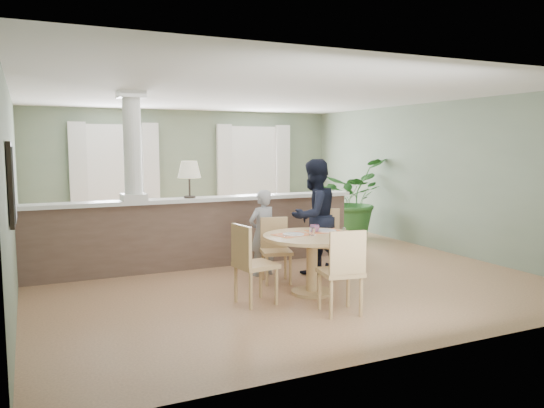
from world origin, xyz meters
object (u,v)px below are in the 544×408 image
dining_table (312,247)px  chair_far_boy (275,247)px  sofa (207,225)px  chair_far_man (324,239)px  chair_near (343,268)px  chair_side (250,261)px  child_person (262,233)px  houseplant (350,199)px  man_person (314,216)px

dining_table → chair_far_boy: chair_far_boy is taller
sofa → chair_far_man: chair_far_man is taller
sofa → chair_near: (0.18, -4.42, 0.11)m
sofa → chair_side: (-0.62, -3.61, 0.11)m
dining_table → chair_far_man: size_ratio=1.29×
dining_table → child_person: (-0.19, 1.16, 0.02)m
houseplant → chair_side: (-3.63, -3.39, -0.28)m
dining_table → sofa: bearing=94.8°
dining_table → child_person: size_ratio=1.00×
chair_far_man → chair_side: 1.79m
child_person → chair_far_boy: bearing=80.4°
sofa → houseplant: bearing=9.5°
houseplant → chair_far_boy: size_ratio=1.83×
sofa → dining_table: bearing=-71.6°
houseplant → child_person: (-2.91, -2.12, -0.19)m
chair_far_boy → chair_side: size_ratio=0.92×
houseplant → chair_far_boy: (-2.88, -2.51, -0.33)m
dining_table → chair_side: 0.92m
houseplant → chair_far_boy: bearing=-138.9°
chair_near → chair_side: (-0.79, 0.81, -0.00)m
dining_table → chair_side: size_ratio=1.29×
sofa → houseplant: 3.05m
dining_table → chair_near: chair_near is taller
chair_side → houseplant: bearing=-55.0°
sofa → chair_far_boy: 2.73m
chair_far_boy → child_person: 0.42m
houseplant → sofa: bearing=175.9°
chair_far_boy → man_person: bearing=31.0°
chair_far_boy → chair_near: bearing=-74.0°
sofa → man_person: bearing=-57.2°
chair_far_boy → man_person: 0.85m
chair_far_boy → chair_far_man: 0.80m
chair_far_boy → chair_far_man: (0.80, 0.02, 0.05)m
sofa → chair_far_man: 2.87m
chair_near → chair_far_boy: bearing=-79.0°
child_person → chair_near: bearing=78.4°
sofa → chair_side: chair_side is taller
chair_near → man_person: bearing=-100.5°
chair_far_man → chair_side: bearing=-110.7°
chair_far_man → man_person: (-0.06, 0.20, 0.31)m
dining_table → man_person: bearing=59.5°
man_person → chair_near: bearing=52.6°
sofa → chair_far_man: size_ratio=3.02×
child_person → houseplant: bearing=-157.5°
chair_near → child_person: child_person is taller
dining_table → man_person: 1.17m
dining_table → chair_side: (-0.91, -0.11, -0.07)m
sofa → child_person: 2.35m
chair_far_boy → child_person: size_ratio=0.71×
chair_far_man → chair_side: chair_far_man is taller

